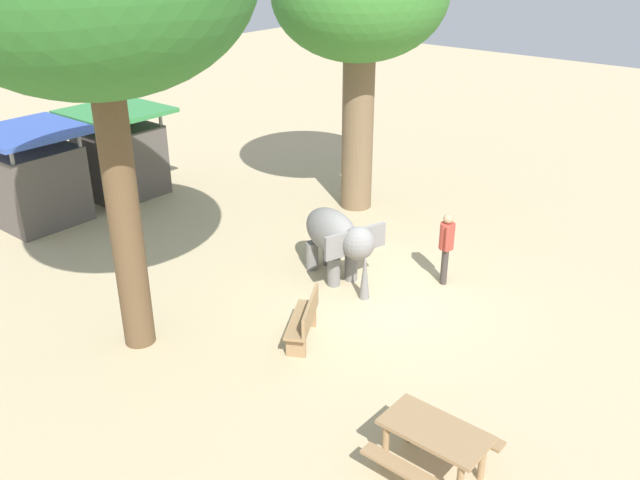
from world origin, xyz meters
TOP-DOWN VIEW (x-y plane):
  - ground_plane at (0.00, 0.00)m, footprint 60.00×60.00m
  - elephant at (0.09, 1.27)m, footprint 1.67×2.23m
  - person_handler at (1.44, -0.66)m, footprint 0.45×0.32m
  - shade_tree_secondary at (3.82, 3.48)m, footprint 4.65×4.27m
  - wooden_bench at (-2.26, 0.20)m, footprint 1.42×1.04m
  - picnic_table_near at (-3.69, -3.39)m, footprint 1.50×1.52m
  - market_stall_blue at (-2.31, 9.25)m, footprint 2.50×2.50m
  - market_stall_green at (0.29, 9.25)m, footprint 2.50×2.50m
  - feed_bucket at (2.15, 1.60)m, footprint 0.36×0.36m

SIDE VIEW (x-z plane):
  - ground_plane at x=0.00m, z-range 0.00..0.00m
  - feed_bucket at x=2.15m, z-range 0.00..0.32m
  - wooden_bench at x=-2.26m, z-range 0.03..0.91m
  - picnic_table_near at x=-3.69m, z-range 0.20..0.98m
  - person_handler at x=1.44m, z-range 0.14..1.76m
  - elephant at x=0.09m, z-range 0.21..1.76m
  - market_stall_blue at x=-2.31m, z-range -0.12..2.40m
  - market_stall_green at x=0.29m, z-range -0.12..2.40m
  - shade_tree_secondary at x=3.82m, z-range 1.83..9.11m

